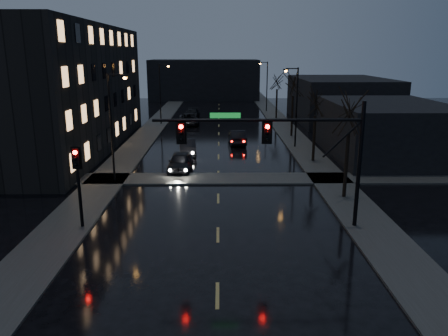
{
  "coord_description": "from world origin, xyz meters",
  "views": [
    {
      "loc": [
        0.11,
        -13.58,
        9.41
      ],
      "look_at": [
        0.34,
        9.84,
        3.2
      ],
      "focal_mm": 35.0,
      "sensor_mm": 36.0,
      "label": 1
    }
  ],
  "objects_px": {
    "oncoming_car_a": "(180,162)",
    "oncoming_car_b": "(187,147)",
    "oncoming_car_c": "(189,119)",
    "oncoming_car_d": "(192,114)",
    "lead_car": "(237,137)"
  },
  "relations": [
    {
      "from": "oncoming_car_c",
      "to": "lead_car",
      "type": "xyz_separation_m",
      "value": [
        5.94,
        -12.87,
        0.0
      ]
    },
    {
      "from": "oncoming_car_b",
      "to": "oncoming_car_c",
      "type": "bearing_deg",
      "value": 87.08
    },
    {
      "from": "oncoming_car_a",
      "to": "oncoming_car_c",
      "type": "xyz_separation_m",
      "value": [
        -0.87,
        23.74,
        -0.01
      ]
    },
    {
      "from": "oncoming_car_c",
      "to": "oncoming_car_b",
      "type": "bearing_deg",
      "value": -93.36
    },
    {
      "from": "oncoming_car_b",
      "to": "lead_car",
      "type": "relative_size",
      "value": 0.94
    },
    {
      "from": "oncoming_car_c",
      "to": "oncoming_car_d",
      "type": "xyz_separation_m",
      "value": [
        0.03,
        5.54,
        -0.04
      ]
    },
    {
      "from": "oncoming_car_a",
      "to": "oncoming_car_b",
      "type": "xyz_separation_m",
      "value": [
        0.17,
        5.99,
        -0.06
      ]
    },
    {
      "from": "oncoming_car_a",
      "to": "oncoming_car_d",
      "type": "bearing_deg",
      "value": 93.78
    },
    {
      "from": "oncoming_car_a",
      "to": "oncoming_car_c",
      "type": "relative_size",
      "value": 0.83
    },
    {
      "from": "oncoming_car_a",
      "to": "oncoming_car_b",
      "type": "bearing_deg",
      "value": 90.55
    },
    {
      "from": "oncoming_car_a",
      "to": "oncoming_car_d",
      "type": "relative_size",
      "value": 0.92
    },
    {
      "from": "oncoming_car_a",
      "to": "oncoming_car_b",
      "type": "distance_m",
      "value": 5.99
    },
    {
      "from": "oncoming_car_d",
      "to": "lead_car",
      "type": "distance_m",
      "value": 19.34
    },
    {
      "from": "oncoming_car_b",
      "to": "lead_car",
      "type": "height_order",
      "value": "lead_car"
    },
    {
      "from": "oncoming_car_a",
      "to": "oncoming_car_c",
      "type": "distance_m",
      "value": 23.76
    }
  ]
}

